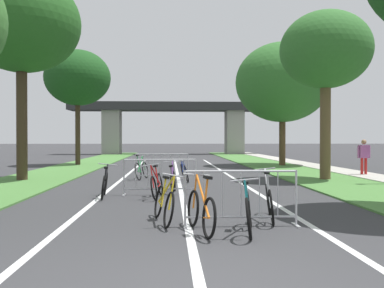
{
  "coord_description": "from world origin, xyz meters",
  "views": [
    {
      "loc": [
        -0.32,
        -4.42,
        1.62
      ],
      "look_at": [
        0.99,
        21.51,
        1.33
      ],
      "focal_mm": 39.73,
      "sensor_mm": 36.0,
      "label": 1
    }
  ],
  "objects": [
    {
      "name": "grass_verge_left",
      "position": [
        -5.77,
        20.52,
        0.03
      ],
      "size": [
        3.19,
        50.15,
        0.05
      ],
      "primitive_type": "cube",
      "color": "#477A38",
      "rests_on": "ground"
    },
    {
      "name": "grass_verge_right",
      "position": [
        5.77,
        20.52,
        0.03
      ],
      "size": [
        3.19,
        50.15,
        0.05
      ],
      "primitive_type": "cube",
      "color": "#477A38",
      "rests_on": "ground"
    },
    {
      "name": "sidewalk_path_right",
      "position": [
        8.18,
        20.52,
        0.04
      ],
      "size": [
        1.61,
        50.15,
        0.08
      ],
      "primitive_type": "cube",
      "color": "#ADA89E",
      "rests_on": "ground"
    },
    {
      "name": "lane_stripe_center",
      "position": [
        0.0,
        14.51,
        0.0
      ],
      "size": [
        0.14,
        29.02,
        0.01
      ],
      "primitive_type": "cube",
      "color": "silver",
      "rests_on": "ground"
    },
    {
      "name": "lane_stripe_right_lane",
      "position": [
        2.3,
        14.51,
        0.0
      ],
      "size": [
        0.14,
        29.02,
        0.01
      ],
      "primitive_type": "cube",
      "color": "silver",
      "rests_on": "ground"
    },
    {
      "name": "lane_stripe_left_lane",
      "position": [
        -2.3,
        14.51,
        0.0
      ],
      "size": [
        0.14,
        29.02,
        0.01
      ],
      "primitive_type": "cube",
      "color": "silver",
      "rests_on": "ground"
    },
    {
      "name": "overpass_bridge",
      "position": [
        0.0,
        41.45,
        4.0
      ],
      "size": [
        22.18,
        3.19,
        5.57
      ],
      "color": "#2D2D30",
      "rests_on": "ground"
    },
    {
      "name": "tree_left_maple_mid",
      "position": [
        -6.1,
        12.39,
        6.11
      ],
      "size": [
        4.52,
        4.52,
        8.07
      ],
      "color": "#3D2D1E",
      "rests_on": "ground"
    },
    {
      "name": "tree_left_pine_near",
      "position": [
        -6.08,
        22.23,
        5.42
      ],
      "size": [
        4.05,
        4.05,
        7.17
      ],
      "color": "#3D2D1E",
      "rests_on": "ground"
    },
    {
      "name": "tree_right_cypress_far",
      "position": [
        5.8,
        12.07,
        5.1
      ],
      "size": [
        3.59,
        3.59,
        6.68
      ],
      "color": "brown",
      "rests_on": "ground"
    },
    {
      "name": "tree_right_oak_mid",
      "position": [
        6.46,
        21.02,
        5.07
      ],
      "size": [
        5.67,
        5.67,
        7.49
      ],
      "color": "#4C3823",
      "rests_on": "ground"
    },
    {
      "name": "crowd_barrier_nearest",
      "position": [
        0.98,
        3.38,
        0.52
      ],
      "size": [
        2.14,
        0.45,
        1.05
      ],
      "rotation": [
        0.0,
        0.0,
        -0.01
      ],
      "color": "#ADADB2",
      "rests_on": "ground"
    },
    {
      "name": "crowd_barrier_second",
      "position": [
        -0.63,
        7.93,
        0.52
      ],
      "size": [
        2.14,
        0.48,
        1.05
      ],
      "rotation": [
        0.0,
        0.0,
        0.02
      ],
      "color": "#ADADB2",
      "rests_on": "ground"
    },
    {
      "name": "crowd_barrier_third",
      "position": [
        -0.67,
        12.48,
        0.52
      ],
      "size": [
        2.15,
        0.53,
        1.05
      ],
      "rotation": [
        0.0,
        0.0,
        0.04
      ],
      "color": "#ADADB2",
      "rests_on": "ground"
    },
    {
      "name": "bicycle_teal_0",
      "position": [
        1.02,
        2.8,
        0.38
      ],
      "size": [
        0.59,
        1.65,
        1.0
      ],
      "rotation": [
        0.0,
        0.0,
        2.96
      ],
      "color": "black",
      "rests_on": "ground"
    },
    {
      "name": "bicycle_blue_1",
      "position": [
        0.21,
        11.93,
        0.37
      ],
      "size": [
        0.55,
        1.74,
        0.9
      ],
      "rotation": [
        0.0,
        0.0,
        3.23
      ],
      "color": "black",
      "rests_on": "ground"
    },
    {
      "name": "bicycle_red_2",
      "position": [
        -0.7,
        7.34,
        0.37
      ],
      "size": [
        0.6,
        1.64,
        0.99
      ],
      "rotation": [
        0.0,
        0.0,
        3.0
      ],
      "color": "black",
      "rests_on": "ground"
    },
    {
      "name": "bicycle_purple_3",
      "position": [
        -0.25,
        8.3,
        0.36
      ],
      "size": [
        0.54,
        1.73,
        0.97
      ],
      "rotation": [
        0.0,
        0.0,
        -0.07
      ],
      "color": "black",
      "rests_on": "ground"
    },
    {
      "name": "bicycle_yellow_4",
      "position": [
        -0.45,
        3.81,
        0.38
      ],
      "size": [
        0.68,
        1.76,
        1.01
      ],
      "rotation": [
        0.0,
        0.0,
        3.33
      ],
      "color": "black",
      "rests_on": "ground"
    },
    {
      "name": "bicycle_orange_5",
      "position": [
        0.2,
        2.92,
        0.38
      ],
      "size": [
        0.51,
        1.69,
        1.01
      ],
      "rotation": [
        0.0,
        0.0,
        0.2
      ],
      "color": "black",
      "rests_on": "ground"
    },
    {
      "name": "bicycle_green_6",
      "position": [
        -1.5,
        12.87,
        0.39
      ],
      "size": [
        0.55,
        1.66,
        1.01
      ],
      "rotation": [
        0.0,
        0.0,
        -0.23
      ],
      "color": "black",
      "rests_on": "ground"
    },
    {
      "name": "bicycle_black_7",
      "position": [
        -2.16,
        7.49,
        0.37
      ],
      "size": [
        0.54,
        1.68,
        0.94
      ],
      "rotation": [
        0.0,
        0.0,
        0.09
      ],
      "color": "black",
      "rests_on": "ground"
    },
    {
      "name": "bicycle_silver_8",
      "position": [
        1.65,
        3.95,
        0.39
      ],
      "size": [
        0.45,
        1.77,
        1.03
      ],
      "rotation": [
        0.0,
        0.0,
        -0.18
      ],
      "color": "black",
      "rests_on": "ground"
    },
    {
      "name": "pedestrian_in_red_jacket",
      "position": [
        8.18,
        13.83,
        0.98
      ],
      "size": [
        0.59,
        0.28,
        1.61
      ],
      "rotation": [
        0.0,
        0.0,
        3.18
      ],
      "color": "#B21E1E",
      "rests_on": "ground"
    }
  ]
}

